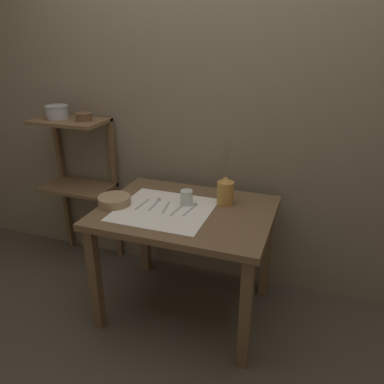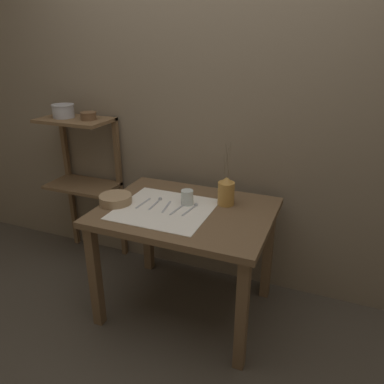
# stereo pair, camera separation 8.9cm
# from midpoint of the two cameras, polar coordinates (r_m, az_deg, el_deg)

# --- Properties ---
(ground_plane) EXTENTS (12.00, 12.00, 0.00)m
(ground_plane) POSITION_cam_midpoint_polar(r_m,az_deg,el_deg) (2.67, -1.88, -17.21)
(ground_plane) COLOR #473F35
(stone_wall_back) EXTENTS (7.00, 0.06, 2.40)m
(stone_wall_back) POSITION_cam_midpoint_polar(r_m,az_deg,el_deg) (2.58, 1.96, 11.18)
(stone_wall_back) COLOR #7A6B56
(stone_wall_back) RESTS_ON ground_plane
(wooden_table) EXTENTS (1.05, 0.80, 0.74)m
(wooden_table) POSITION_cam_midpoint_polar(r_m,az_deg,el_deg) (2.32, -2.08, -5.05)
(wooden_table) COLOR brown
(wooden_table) RESTS_ON ground_plane
(wooden_shelf_unit) EXTENTS (0.53, 0.32, 1.16)m
(wooden_shelf_unit) POSITION_cam_midpoint_polar(r_m,az_deg,el_deg) (3.00, -17.80, 3.97)
(wooden_shelf_unit) COLOR brown
(wooden_shelf_unit) RESTS_ON ground_plane
(linen_cloth) EXTENTS (0.56, 0.52, 0.00)m
(linen_cloth) POSITION_cam_midpoint_polar(r_m,az_deg,el_deg) (2.28, -5.37, -2.67)
(linen_cloth) COLOR white
(linen_cloth) RESTS_ON wooden_table
(pitcher_with_flowers) EXTENTS (0.10, 0.10, 0.40)m
(pitcher_with_flowers) POSITION_cam_midpoint_polar(r_m,az_deg,el_deg) (2.32, 4.01, 0.13)
(pitcher_with_flowers) COLOR #B7843D
(pitcher_with_flowers) RESTS_ON wooden_table
(wooden_bowl) EXTENTS (0.20, 0.20, 0.05)m
(wooden_bowl) POSITION_cam_midpoint_polar(r_m,az_deg,el_deg) (2.38, -12.82, -1.30)
(wooden_bowl) COLOR #9E7F5B
(wooden_bowl) RESTS_ON wooden_table
(glass_tumbler_near) EXTENTS (0.08, 0.08, 0.09)m
(glass_tumbler_near) POSITION_cam_midpoint_polar(r_m,az_deg,el_deg) (2.31, -1.94, -0.84)
(glass_tumbler_near) COLOR silver
(glass_tumbler_near) RESTS_ON wooden_table
(fork_outer) EXTENTS (0.02, 0.17, 0.00)m
(fork_outer) POSITION_cam_midpoint_polar(r_m,az_deg,el_deg) (2.35, -8.66, -1.84)
(fork_outer) COLOR #A8A8AD
(fork_outer) RESTS_ON wooden_table
(spoon_inner) EXTENTS (0.03, 0.18, 0.02)m
(spoon_inner) POSITION_cam_midpoint_polar(r_m,az_deg,el_deg) (2.38, -6.38, -1.44)
(spoon_inner) COLOR #A8A8AD
(spoon_inner) RESTS_ON wooden_table
(knife_center) EXTENTS (0.04, 0.17, 0.00)m
(knife_center) POSITION_cam_midpoint_polar(r_m,az_deg,el_deg) (2.29, -5.08, -2.33)
(knife_center) COLOR #A8A8AD
(knife_center) RESTS_ON wooden_table
(fork_inner) EXTENTS (0.03, 0.17, 0.00)m
(fork_inner) POSITION_cam_midpoint_polar(r_m,az_deg,el_deg) (2.26, -3.42, -2.73)
(fork_inner) COLOR #A8A8AD
(fork_inner) RESTS_ON wooden_table
(spoon_outer) EXTENTS (0.04, 0.18, 0.02)m
(spoon_outer) POSITION_cam_midpoint_polar(r_m,az_deg,el_deg) (2.29, -0.90, -2.28)
(spoon_outer) COLOR #A8A8AD
(spoon_outer) RESTS_ON wooden_table
(metal_pot_large) EXTENTS (0.16, 0.16, 0.10)m
(metal_pot_large) POSITION_cam_midpoint_polar(r_m,az_deg,el_deg) (2.93, -20.70, 11.40)
(metal_pot_large) COLOR #A8A8AD
(metal_pot_large) RESTS_ON wooden_shelf_unit
(metal_pot_small) EXTENTS (0.12, 0.12, 0.06)m
(metal_pot_small) POSITION_cam_midpoint_polar(r_m,az_deg,el_deg) (2.80, -17.10, 10.95)
(metal_pot_small) COLOR brown
(metal_pot_small) RESTS_ON wooden_shelf_unit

